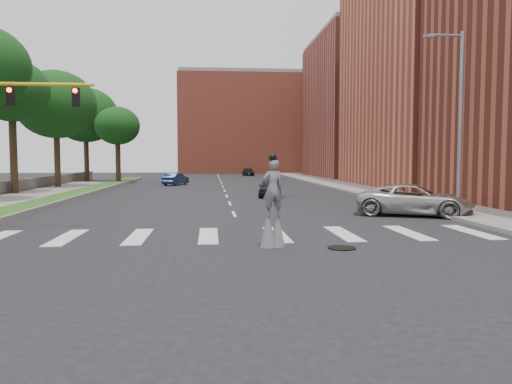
# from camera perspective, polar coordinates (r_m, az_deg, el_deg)

# --- Properties ---
(ground_plane) EXTENTS (160.00, 160.00, 0.00)m
(ground_plane) POSITION_cam_1_polar(r_m,az_deg,el_deg) (17.83, -1.32, -5.47)
(ground_plane) COLOR black
(ground_plane) RESTS_ON ground
(grass_median) EXTENTS (2.00, 60.00, 0.25)m
(grass_median) POSITION_cam_1_polar(r_m,az_deg,el_deg) (39.04, -20.49, -0.38)
(grass_median) COLOR #245217
(grass_median) RESTS_ON ground
(median_curb) EXTENTS (0.20, 60.00, 0.28)m
(median_curb) POSITION_cam_1_polar(r_m,az_deg,el_deg) (38.78, -19.00, -0.35)
(median_curb) COLOR gray
(median_curb) RESTS_ON ground
(sidewalk_right) EXTENTS (5.00, 90.00, 0.18)m
(sidewalk_right) POSITION_cam_1_polar(r_m,az_deg,el_deg) (44.78, 12.62, 0.26)
(sidewalk_right) COLOR slate
(sidewalk_right) RESTS_ON ground
(stone_wall) EXTENTS (0.50, 56.00, 1.10)m
(stone_wall) POSITION_cam_1_polar(r_m,az_deg,el_deg) (42.66, -26.94, 0.36)
(stone_wall) COLOR #57524B
(stone_wall) RESTS_ON ground
(manhole) EXTENTS (0.90, 0.90, 0.04)m
(manhole) POSITION_cam_1_polar(r_m,az_deg,el_deg) (16.36, 9.77, -6.31)
(manhole) COLOR black
(manhole) RESTS_ON ground
(building_mid) EXTENTS (16.00, 22.00, 24.00)m
(building_mid) POSITION_cam_1_polar(r_m,az_deg,el_deg) (53.67, 21.10, 13.46)
(building_mid) COLOR #CA5A3F
(building_mid) RESTS_ON ground
(building_far) EXTENTS (16.00, 22.00, 20.00)m
(building_far) POSITION_cam_1_polar(r_m,az_deg,el_deg) (75.54, 12.89, 9.27)
(building_far) COLOR #9B4639
(building_far) RESTS_ON ground
(building_backdrop) EXTENTS (26.00, 14.00, 18.00)m
(building_backdrop) POSITION_cam_1_polar(r_m,az_deg,el_deg) (96.01, -0.89, 7.62)
(building_backdrop) COLOR #CA5A3F
(building_backdrop) RESTS_ON ground
(streetlight) EXTENTS (2.05, 0.20, 9.00)m
(streetlight) POSITION_cam_1_polar(r_m,az_deg,el_deg) (26.54, 22.14, 7.95)
(streetlight) COLOR slate
(streetlight) RESTS_ON ground
(stilt_performer) EXTENTS (0.83, 0.60, 3.05)m
(stilt_performer) POSITION_cam_1_polar(r_m,az_deg,el_deg) (16.26, 1.92, -1.95)
(stilt_performer) COLOR #2F2012
(stilt_performer) RESTS_ON ground
(suv_crossing) EXTENTS (6.25, 4.73, 1.58)m
(suv_crossing) POSITION_cam_1_polar(r_m,az_deg,el_deg) (26.29, 17.63, -0.87)
(suv_crossing) COLOR #B1AEA7
(suv_crossing) RESTS_ON ground
(car_near) EXTENTS (2.19, 4.21, 1.37)m
(car_near) POSITION_cam_1_polar(r_m,az_deg,el_deg) (36.92, 1.62, 0.51)
(car_near) COLOR black
(car_near) RESTS_ON ground
(car_mid) EXTENTS (2.72, 4.09, 1.28)m
(car_mid) POSITION_cam_1_polar(r_m,az_deg,el_deg) (53.01, -9.17, 1.47)
(car_mid) COLOR navy
(car_mid) RESTS_ON ground
(car_far) EXTENTS (1.77, 4.13, 1.19)m
(car_far) POSITION_cam_1_polar(r_m,az_deg,el_deg) (79.27, -0.90, 2.31)
(car_far) COLOR black
(car_far) RESTS_ON ground
(tree_3) EXTENTS (5.62, 5.62, 10.41)m
(tree_3) POSITION_cam_1_polar(r_m,az_deg,el_deg) (42.82, -26.17, 10.34)
(tree_3) COLOR #2F2012
(tree_3) RESTS_ON ground
(tree_4) EXTENTS (7.36, 7.36, 10.94)m
(tree_4) POSITION_cam_1_polar(r_m,az_deg,el_deg) (50.38, -21.91, 9.24)
(tree_4) COLOR #2F2012
(tree_4) RESTS_ON ground
(tree_5) EXTENTS (7.50, 7.50, 11.04)m
(tree_5) POSITION_cam_1_polar(r_m,az_deg,el_deg) (62.11, -18.90, 8.31)
(tree_5) COLOR #2F2012
(tree_5) RESTS_ON ground
(tree_6) EXTENTS (4.98, 4.98, 8.54)m
(tree_6) POSITION_cam_1_polar(r_m,az_deg,el_deg) (58.05, -15.56, 7.25)
(tree_6) COLOR #2F2012
(tree_6) RESTS_ON ground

